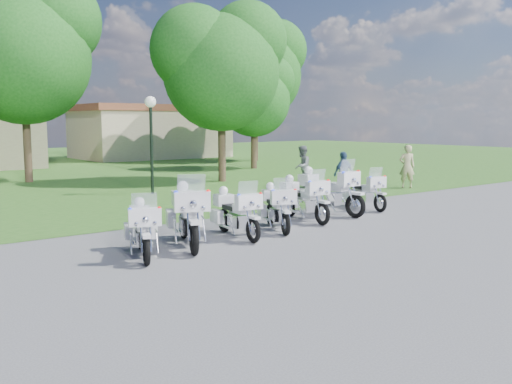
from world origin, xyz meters
TOP-DOWN VIEW (x-y plane):
  - ground at (0.00, 0.00)m, footprint 100.00×100.00m
  - grass_lawn at (0.00, 27.00)m, footprint 100.00×48.00m
  - motorcycle_0 at (-4.75, 0.01)m, footprint 1.20×2.03m
  - motorcycle_1 at (-3.45, 0.33)m, footprint 1.48×2.41m
  - motorcycle_2 at (-1.99, 0.46)m, footprint 0.90×2.16m
  - motorcycle_3 at (-0.57, 0.57)m, footprint 1.26×2.00m
  - motorcycle_4 at (0.93, 1.19)m, footprint 0.95×2.29m
  - motorcycle_5 at (2.32, 1.57)m, footprint 0.97×2.58m
  - motorcycle_6 at (4.01, 1.62)m, footprint 0.93×2.09m
  - lamp_post at (0.25, 9.17)m, footprint 0.44×0.44m
  - tree_1 at (-2.30, 16.81)m, footprint 7.20×6.14m
  - tree_2 at (5.09, 11.49)m, footprint 6.36×5.43m
  - tree_3 at (10.87, 16.52)m, footprint 5.11×4.36m
  - tree_4 at (15.08, 21.82)m, footprint 7.60×6.49m
  - building_east at (11.00, 30.00)m, footprint 11.44×7.28m
  - bystander_a at (9.83, 4.35)m, footprint 0.80×0.77m
  - bystander_b at (6.39, 7.20)m, footprint 1.11×1.04m
  - bystander_c at (5.70, 4.10)m, footprint 1.00×0.42m

SIDE VIEW (x-z plane):
  - ground at x=0.00m, z-range 0.00..0.00m
  - grass_lawn at x=0.00m, z-range 0.00..0.01m
  - motorcycle_6 at x=4.01m, z-range -0.12..1.30m
  - motorcycle_0 at x=-4.75m, z-range -0.12..1.32m
  - motorcycle_3 at x=-0.57m, z-range -0.12..1.33m
  - motorcycle_2 at x=-1.99m, z-range -0.12..1.34m
  - motorcycle_4 at x=0.93m, z-range -0.13..1.42m
  - motorcycle_1 at x=-3.45m, z-range -0.14..1.58m
  - motorcycle_5 at x=2.32m, z-range -0.14..1.59m
  - bystander_c at x=5.70m, z-range 0.00..1.71m
  - bystander_b at x=6.39m, z-range 0.00..1.81m
  - bystander_a at x=9.83m, z-range 0.00..1.85m
  - building_east at x=11.00m, z-range 0.02..4.12m
  - lamp_post at x=0.25m, z-range 1.00..4.81m
  - tree_3 at x=10.87m, z-range 1.10..7.91m
  - tree_2 at x=5.09m, z-range 1.37..9.86m
  - tree_1 at x=-2.30m, z-range 1.55..11.15m
  - tree_4 at x=15.08m, z-range 1.64..11.78m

